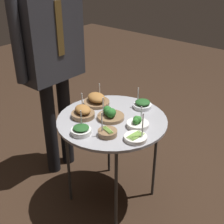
{
  "coord_description": "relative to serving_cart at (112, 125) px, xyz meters",
  "views": [
    {
      "loc": [
        -1.31,
        -1.11,
        1.63
      ],
      "look_at": [
        0.0,
        0.0,
        0.7
      ],
      "focal_mm": 50.0,
      "sensor_mm": 36.0,
      "label": 1
    }
  ],
  "objects": [
    {
      "name": "bowl_asparagus_front_right",
      "position": [
        -0.1,
        -0.26,
        0.06
      ],
      "size": [
        0.13,
        0.13,
        0.18
      ],
      "color": "silver",
      "rests_on": "serving_cart"
    },
    {
      "name": "bowl_roast_mid_left",
      "position": [
        0.09,
        0.22,
        0.08
      ],
      "size": [
        0.18,
        0.18,
        0.13
      ],
      "color": "brown",
      "rests_on": "serving_cart"
    },
    {
      "name": "bowl_broccoli_near_rim",
      "position": [
        0.03,
        -0.18,
        0.07
      ],
      "size": [
        0.14,
        0.14,
        0.12
      ],
      "color": "silver",
      "rests_on": "serving_cart"
    },
    {
      "name": "ground_plane",
      "position": [
        0.0,
        0.0,
        -0.61
      ],
      "size": [
        8.0,
        8.0,
        0.0
      ],
      "primitive_type": "plane",
      "color": "black"
    },
    {
      "name": "waiter_figure",
      "position": [
        0.01,
        0.56,
        0.39
      ],
      "size": [
        0.58,
        0.22,
        1.58
      ],
      "color": "black",
      "rests_on": "ground_plane"
    },
    {
      "name": "bowl_broccoli_far_rim",
      "position": [
        -0.0,
        0.01,
        0.07
      ],
      "size": [
        0.17,
        0.17,
        0.14
      ],
      "color": "brown",
      "rests_on": "serving_cart"
    },
    {
      "name": "bowl_spinach_front_left",
      "position": [
        -0.25,
        0.02,
        0.07
      ],
      "size": [
        0.12,
        0.12,
        0.14
      ],
      "color": "white",
      "rests_on": "serving_cart"
    },
    {
      "name": "bowl_asparagus_front_center",
      "position": [
        -0.16,
        -0.1,
        0.06
      ],
      "size": [
        0.11,
        0.11,
        0.15
      ],
      "color": "brown",
      "rests_on": "serving_cart"
    },
    {
      "name": "bowl_roast_back_right",
      "position": [
        -0.1,
        0.16,
        0.07
      ],
      "size": [
        0.15,
        0.15,
        0.15
      ],
      "color": "brown",
      "rests_on": "serving_cart"
    },
    {
      "name": "bowl_spinach_back_left",
      "position": [
        0.25,
        -0.06,
        0.07
      ],
      "size": [
        0.13,
        0.13,
        0.14
      ],
      "color": "silver",
      "rests_on": "serving_cart"
    },
    {
      "name": "serving_cart",
      "position": [
        0.0,
        0.0,
        0.0
      ],
      "size": [
        0.7,
        0.7,
        0.65
      ],
      "color": "#939399",
      "rests_on": "ground_plane"
    }
  ]
}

